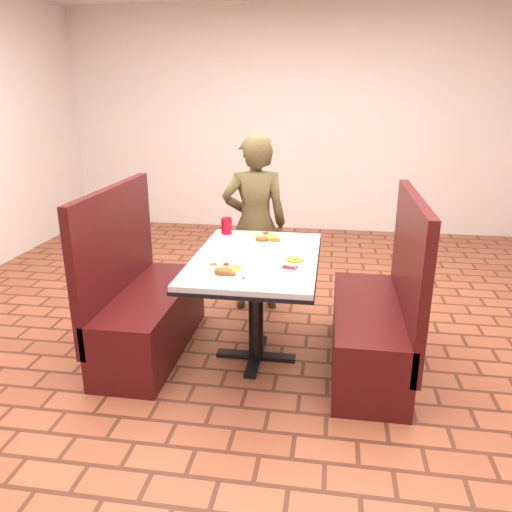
% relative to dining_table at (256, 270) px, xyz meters
% --- Properties ---
extents(room, '(7.00, 7.04, 2.82)m').
position_rel_dining_table_xyz_m(room, '(0.00, 0.00, 1.26)').
color(room, '#A25235').
rests_on(room, ground).
extents(dining_table, '(0.81, 1.21, 0.75)m').
position_rel_dining_table_xyz_m(dining_table, '(0.00, 0.00, 0.00)').
color(dining_table, silver).
rests_on(dining_table, ground).
extents(booth_bench_left, '(0.47, 1.20, 1.17)m').
position_rel_dining_table_xyz_m(booth_bench_left, '(-0.80, 0.00, -0.32)').
color(booth_bench_left, '#491011').
rests_on(booth_bench_left, ground).
extents(booth_bench_right, '(0.47, 1.20, 1.17)m').
position_rel_dining_table_xyz_m(booth_bench_right, '(0.80, 0.00, -0.32)').
color(booth_bench_right, '#491011').
rests_on(booth_bench_right, ground).
extents(diner_person, '(0.60, 0.46, 1.46)m').
position_rel_dining_table_xyz_m(diner_person, '(-0.15, 0.88, 0.08)').
color(diner_person, brown).
rests_on(diner_person, ground).
extents(near_dinner_plate, '(0.26, 0.26, 0.08)m').
position_rel_dining_table_xyz_m(near_dinner_plate, '(-0.12, -0.35, 0.12)').
color(near_dinner_plate, white).
rests_on(near_dinner_plate, dining_table).
extents(far_dinner_plate, '(0.29, 0.29, 0.07)m').
position_rel_dining_table_xyz_m(far_dinner_plate, '(0.03, 0.35, 0.12)').
color(far_dinner_plate, white).
rests_on(far_dinner_plate, dining_table).
extents(plantain_plate, '(0.18, 0.18, 0.03)m').
position_rel_dining_table_xyz_m(plantain_plate, '(0.26, -0.09, 0.11)').
color(plantain_plate, white).
rests_on(plantain_plate, dining_table).
extents(maroon_napkin, '(0.11, 0.11, 0.00)m').
position_rel_dining_table_xyz_m(maroon_napkin, '(0.24, -0.17, 0.10)').
color(maroon_napkin, maroon).
rests_on(maroon_napkin, dining_table).
extents(spoon_utensil, '(0.05, 0.11, 0.00)m').
position_rel_dining_table_xyz_m(spoon_utensil, '(0.26, -0.17, 0.10)').
color(spoon_utensil, silver).
rests_on(spoon_utensil, dining_table).
extents(red_tumbler, '(0.08, 0.08, 0.12)m').
position_rel_dining_table_xyz_m(red_tumbler, '(-0.30, 0.50, 0.16)').
color(red_tumbler, '#AE0B1B').
rests_on(red_tumbler, dining_table).
extents(paper_napkin, '(0.21, 0.17, 0.01)m').
position_rel_dining_table_xyz_m(paper_napkin, '(0.24, -0.47, 0.10)').
color(paper_napkin, white).
rests_on(paper_napkin, dining_table).
extents(knife_utensil, '(0.10, 0.16, 0.00)m').
position_rel_dining_table_xyz_m(knife_utensil, '(-0.04, -0.38, 0.11)').
color(knife_utensil, silver).
rests_on(knife_utensil, dining_table).
extents(fork_utensil, '(0.01, 0.14, 0.00)m').
position_rel_dining_table_xyz_m(fork_utensil, '(-0.08, -0.34, 0.11)').
color(fork_utensil, silver).
rests_on(fork_utensil, dining_table).
extents(lettuce_shreds, '(0.28, 0.32, 0.00)m').
position_rel_dining_table_xyz_m(lettuce_shreds, '(0.04, 0.06, 0.10)').
color(lettuce_shreds, '#93B749').
rests_on(lettuce_shreds, dining_table).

